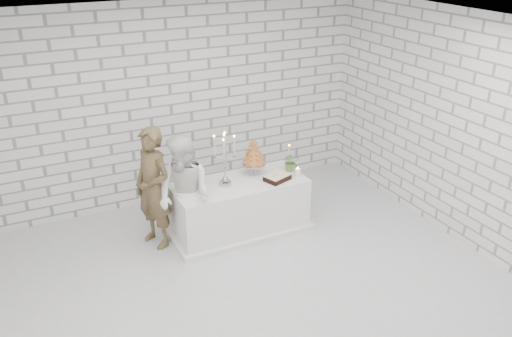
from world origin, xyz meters
name	(u,v)px	position (x,y,z in m)	size (l,w,h in m)	color
ground	(244,281)	(0.00, 0.00, 0.00)	(6.00, 5.00, 0.01)	silver
ceiling	(242,26)	(0.00, 0.00, 3.00)	(6.00, 5.00, 0.01)	white
wall_back	(171,105)	(0.00, 2.50, 1.50)	(6.00, 0.01, 3.00)	white
wall_front	(394,297)	(0.00, -2.50, 1.50)	(6.00, 0.01, 3.00)	white
wall_right	(450,126)	(3.00, 0.00, 1.50)	(0.01, 5.00, 3.00)	white
cake_table	(239,207)	(0.44, 1.10, 0.38)	(1.80, 0.80, 0.75)	white
groom	(153,188)	(-0.68, 1.30, 0.82)	(0.60, 0.39, 1.64)	brown
bride	(185,195)	(-0.36, 0.98, 0.79)	(0.76, 0.60, 1.57)	white
candelabra	(225,160)	(0.25, 1.10, 1.11)	(0.29, 0.29, 0.73)	#9E9EA8
croquembouche	(254,157)	(0.74, 1.25, 1.01)	(0.33, 0.33, 0.52)	#965124
chocolate_cake	(277,177)	(0.94, 0.92, 0.79)	(0.33, 0.23, 0.08)	black
pillar_candle	(298,173)	(1.24, 0.90, 0.81)	(0.08, 0.08, 0.12)	white
extra_taper	(289,156)	(1.29, 1.25, 0.91)	(0.06, 0.06, 0.32)	beige
flowers	(291,162)	(1.26, 1.12, 0.89)	(0.24, 0.21, 0.27)	#4C7A3A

